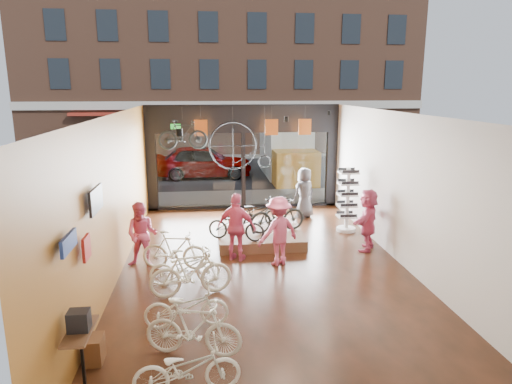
{
  "coord_description": "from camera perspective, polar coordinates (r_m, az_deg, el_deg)",
  "views": [
    {
      "loc": [
        -1.39,
        -10.53,
        4.39
      ],
      "look_at": [
        -0.05,
        1.4,
        1.64
      ],
      "focal_mm": 32.0,
      "sensor_mm": 36.0,
      "label": 1
    }
  ],
  "objects": [
    {
      "name": "sunglasses_rack",
      "position": [
        14.38,
        11.34,
        -0.98
      ],
      "size": [
        0.69,
        0.61,
        1.99
      ],
      "primitive_type": null,
      "rotation": [
        0.0,
        0.0,
        -0.24
      ],
      "color": "white",
      "rests_on": "ground_plane"
    },
    {
      "name": "sidewalk_far",
      "position": [
        29.88,
        -3.7,
        4.57
      ],
      "size": [
        30.0,
        2.0,
        0.12
      ],
      "primitive_type": "cube",
      "color": "slate",
      "rests_on": "ground"
    },
    {
      "name": "wall_right",
      "position": [
        11.88,
        18.16,
        0.17
      ],
      "size": [
        0.04,
        12.0,
        3.8
      ],
      "primitive_type": "cube",
      "color": "beige",
      "rests_on": "ground"
    },
    {
      "name": "street_road",
      "position": [
        25.94,
        -3.27,
        3.14
      ],
      "size": [
        30.0,
        18.0,
        0.02
      ],
      "primitive_type": "cube",
      "color": "black",
      "rests_on": "ground"
    },
    {
      "name": "customer_2",
      "position": [
        11.75,
        -2.41,
        -4.42
      ],
      "size": [
        1.13,
        0.85,
        1.78
      ],
      "primitive_type": "imported",
      "rotation": [
        0.0,
        0.0,
        2.68
      ],
      "color": "#CC4C72",
      "rests_on": "ground_plane"
    },
    {
      "name": "wall_merch",
      "position": [
        7.93,
        -20.77,
        -10.91
      ],
      "size": [
        0.4,
        2.4,
        2.6
      ],
      "primitive_type": null,
      "color": "navy",
      "rests_on": "wall_left"
    },
    {
      "name": "display_platform",
      "position": [
        13.21,
        0.54,
        -5.8
      ],
      "size": [
        2.4,
        1.8,
        0.3
      ],
      "primitive_type": "cube",
      "color": "#4A3119",
      "rests_on": "ground_plane"
    },
    {
      "name": "sidewalk_near",
      "position": [
        18.3,
        -1.88,
        -0.77
      ],
      "size": [
        30.0,
        2.4,
        0.12
      ],
      "primitive_type": "cube",
      "color": "slate",
      "rests_on": "ground"
    },
    {
      "name": "ceiling",
      "position": [
        10.63,
        1.12,
        9.84
      ],
      "size": [
        7.0,
        12.0,
        0.04
      ],
      "primitive_type": "cube",
      "color": "black",
      "rests_on": "ground"
    },
    {
      "name": "box_truck",
      "position": [
        22.13,
        4.07,
        4.6
      ],
      "size": [
        2.03,
        6.09,
        2.4
      ],
      "primitive_type": null,
      "color": "silver",
      "rests_on": "street_road"
    },
    {
      "name": "jersey_left",
      "position": [
        15.79,
        -6.92,
        7.96
      ],
      "size": [
        0.45,
        0.03,
        0.55
      ],
      "primitive_type": "cube",
      "color": "#CC5919",
      "rests_on": "ceiling"
    },
    {
      "name": "floor_bike_3",
      "position": [
        10.01,
        -8.15,
        -9.89
      ],
      "size": [
        1.84,
        0.79,
        1.07
      ],
      "primitive_type": "imported",
      "rotation": [
        0.0,
        0.0,
        1.74
      ],
      "color": "silver",
      "rests_on": "ground_plane"
    },
    {
      "name": "ground_plane",
      "position": [
        11.5,
        1.04,
        -9.64
      ],
      "size": [
        7.0,
        12.0,
        0.04
      ],
      "primitive_type": "cube",
      "color": "black",
      "rests_on": "ground"
    },
    {
      "name": "wall_left",
      "position": [
        11.03,
        -17.38,
        -0.74
      ],
      "size": [
        0.04,
        12.0,
        3.8
      ],
      "primitive_type": "cube",
      "color": "#AC7229",
      "rests_on": "ground"
    },
    {
      "name": "jersey_mid",
      "position": [
        15.95,
        1.96,
        8.1
      ],
      "size": [
        0.45,
        0.03,
        0.55
      ],
      "primitive_type": "cube",
      "color": "#CC5919",
      "rests_on": "ceiling"
    },
    {
      "name": "floor_bike_0",
      "position": [
        7.16,
        -8.61,
        -20.99
      ],
      "size": [
        1.61,
        0.68,
        0.82
      ],
      "primitive_type": "imported",
      "rotation": [
        0.0,
        0.0,
        1.66
      ],
      "color": "silver",
      "rests_on": "ground_plane"
    },
    {
      "name": "display_bike_left",
      "position": [
        12.49,
        -2.5,
        -4.18
      ],
      "size": [
        1.69,
        1.1,
        0.84
      ],
      "primitive_type": "imported",
      "rotation": [
        0.0,
        0.0,
        1.19
      ],
      "color": "black",
      "rests_on": "display_platform"
    },
    {
      "name": "display_bike_right",
      "position": [
        13.63,
        -0.04,
        -2.6
      ],
      "size": [
        1.73,
        0.74,
        0.89
      ],
      "primitive_type": "imported",
      "rotation": [
        0.0,
        0.0,
        1.48
      ],
      "color": "black",
      "rests_on": "display_platform"
    },
    {
      "name": "floor_bike_2",
      "position": [
        8.84,
        -8.7,
        -13.98
      ],
      "size": [
        1.58,
        0.59,
        0.82
      ],
      "primitive_type": "imported",
      "rotation": [
        0.0,
        0.0,
        1.6
      ],
      "color": "silver",
      "rests_on": "ground_plane"
    },
    {
      "name": "wall_back",
      "position": [
        5.34,
        9.83,
        -15.13
      ],
      "size": [
        7.0,
        0.04,
        3.8
      ],
      "primitive_type": "cube",
      "color": "beige",
      "rests_on": "ground"
    },
    {
      "name": "floor_bike_5",
      "position": [
        11.45,
        -10.09,
        -7.19
      ],
      "size": [
        1.7,
        0.78,
        0.98
      ],
      "primitive_type": "imported",
      "rotation": [
        0.0,
        0.0,
        1.37
      ],
      "color": "silver",
      "rests_on": "ground_plane"
    },
    {
      "name": "customer_5",
      "position": [
        12.88,
        13.8,
        -3.37
      ],
      "size": [
        1.25,
        1.63,
        1.72
      ],
      "primitive_type": "imported",
      "rotation": [
        0.0,
        0.0,
        4.17
      ],
      "color": "#CC4C72",
      "rests_on": "ground_plane"
    },
    {
      "name": "floor_bike_1",
      "position": [
        7.96,
        -7.84,
        -16.53
      ],
      "size": [
        1.71,
        0.86,
        0.99
      ],
      "primitive_type": "imported",
      "rotation": [
        0.0,
        0.0,
        1.32
      ],
      "color": "silver",
      "rests_on": "ground_plane"
    },
    {
      "name": "jersey_right",
      "position": [
        16.17,
        6.12,
        8.09
      ],
      "size": [
        0.45,
        0.03,
        0.55
      ],
      "primitive_type": "cube",
      "color": "#CC5919",
      "rests_on": "ceiling"
    },
    {
      "name": "exit_sign",
      "position": [
        16.49,
        -10.01,
        8.07
      ],
      "size": [
        0.35,
        0.06,
        0.18
      ],
      "primitive_type": "cube",
      "color": "#198C26",
      "rests_on": "storefront"
    },
    {
      "name": "penny_farthing",
      "position": [
        14.91,
        -1.64,
        5.63
      ],
      "size": [
        1.96,
        0.06,
        1.57
      ],
      "primitive_type": null,
      "color": "black",
      "rests_on": "ceiling"
    },
    {
      "name": "floor_bike_4",
      "position": [
        10.61,
        -8.88,
        -9.24
      ],
      "size": [
        1.63,
        0.67,
        0.84
      ],
      "primitive_type": "imported",
      "rotation": [
        0.0,
        0.0,
        1.64
      ],
      "color": "silver",
      "rests_on": "ground_plane"
    },
    {
      "name": "hung_bike",
      "position": [
        14.82,
        -9.14,
        7.08
      ],
      "size": [
        1.62,
        0.65,
        0.95
      ],
      "primitive_type": "imported",
      "rotation": [
        0.0,
        0.0,
        1.7
      ],
      "color": "black",
      "rests_on": "ceiling"
    },
    {
      "name": "street_car",
      "position": [
        22.81,
        -6.66,
        3.83
      ],
      "size": [
        4.8,
        1.93,
        1.63
      ],
      "primitive_type": "imported",
      "rotation": [
        0.0,
        0.0,
        1.57
      ],
      "color": "gray",
      "rests_on": "street_road"
    },
    {
      "name": "opposite_building",
      "position": [
        32.16,
        -4.12,
        17.55
      ],
      "size": [
        26.0,
        5.0,
        14.0
      ],
      "primitive_type": "cube",
      "color": "brown",
      "rests_on": "ground"
    },
    {
      "name": "display_bike_mid",
      "position": [
        13.16,
        2.68,
        -2.89
      ],
      "size": [
        1.75,
        0.89,
        1.01
      ],
      "primitive_type": "imported",
      "rotation": [
        0.0,
        0.0,
        1.83
      ],
      "color": "black",
      "rests_on": "display_platform"
    },
    {
      "name": "customer_4",
      "position": [
        15.7,
        6.05,
        -0.11
      ],
      "size": [
        1.01,
        0.89,
        1.74
      ],
      "primitive_type": "imported",
      "rotation": [
        0.0,
        0.0,
        3.64
      ],
      "color": "#3F3F44",
      "rests_on": "ground_plane"
    },
    {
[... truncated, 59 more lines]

